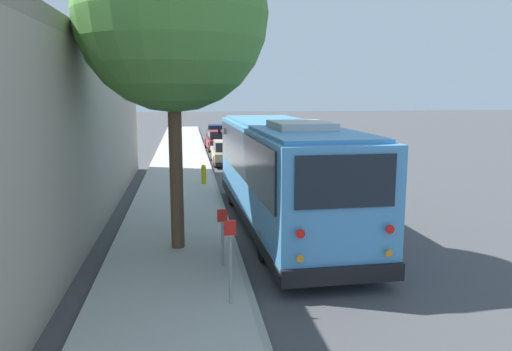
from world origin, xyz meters
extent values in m
plane|color=#474749|center=(0.00, 0.00, 0.00)|extent=(160.00, 160.00, 0.00)
cube|color=#B2AFA8|center=(0.00, 3.04, 0.07)|extent=(80.00, 3.05, 0.15)
cube|color=#9D9A94|center=(0.00, 1.45, 0.07)|extent=(80.00, 0.14, 0.15)
cube|color=#4C93D1|center=(-0.01, -0.21, 1.64)|extent=(10.55, 2.85, 2.72)
cube|color=black|center=(-0.01, -0.21, 0.43)|extent=(10.60, 2.90, 0.28)
cube|color=black|center=(-0.01, -0.21, 2.24)|extent=(9.70, 2.91, 1.29)
cube|color=black|center=(5.25, -0.04, 2.24)|extent=(0.10, 2.19, 1.36)
cube|color=black|center=(-5.27, -0.38, 2.33)|extent=(0.10, 2.01, 1.03)
cube|color=black|center=(5.25, -0.04, 2.86)|extent=(0.10, 1.80, 0.22)
cube|color=#4C93D1|center=(-0.01, -0.21, 3.04)|extent=(9.90, 2.59, 0.10)
cube|color=silver|center=(-1.87, -0.27, 3.16)|extent=(1.97, 1.48, 0.20)
cube|color=black|center=(5.28, -0.03, 0.47)|extent=(0.18, 2.53, 0.36)
cube|color=black|center=(-5.29, -0.39, 0.47)|extent=(0.18, 2.53, 0.36)
cylinder|color=red|center=(-5.38, 0.51, 1.37)|extent=(0.04, 0.18, 0.18)
cylinder|color=orange|center=(-5.38, 0.51, 0.88)|extent=(0.03, 0.14, 0.14)
cylinder|color=red|center=(-5.32, -1.29, 1.37)|extent=(0.04, 0.18, 0.18)
cylinder|color=orange|center=(-5.32, -1.29, 0.88)|extent=(0.03, 0.14, 0.14)
cube|color=white|center=(5.31, 0.80, 0.64)|extent=(0.05, 0.32, 0.18)
cube|color=white|center=(5.36, -0.87, 0.64)|extent=(0.05, 0.32, 0.18)
cube|color=black|center=(4.86, 1.36, 2.49)|extent=(0.06, 0.10, 0.24)
cylinder|color=black|center=(3.05, 0.99, 0.52)|extent=(1.05, 0.33, 1.04)
cylinder|color=slate|center=(3.05, 0.99, 0.52)|extent=(0.48, 0.34, 0.47)
cylinder|color=black|center=(3.13, -1.21, 0.52)|extent=(1.05, 0.33, 1.04)
cylinder|color=slate|center=(3.13, -1.21, 0.52)|extent=(0.48, 0.34, 0.47)
cylinder|color=black|center=(-2.98, 0.79, 0.52)|extent=(1.05, 0.33, 1.04)
cylinder|color=slate|center=(-2.98, 0.79, 0.52)|extent=(0.48, 0.34, 0.47)
cylinder|color=black|center=(-2.91, -1.41, 0.52)|extent=(1.05, 0.33, 1.04)
cylinder|color=slate|center=(-2.91, -1.41, 0.52)|extent=(0.48, 0.34, 0.47)
cube|color=tan|center=(13.26, 0.39, 0.46)|extent=(4.23, 1.65, 0.61)
cube|color=black|center=(13.15, 0.39, 1.01)|extent=(2.00, 1.41, 0.48)
cube|color=tan|center=(13.15, 0.39, 1.25)|extent=(1.92, 1.38, 0.05)
cube|color=black|center=(15.39, 0.41, 0.25)|extent=(0.09, 1.57, 0.20)
cube|color=black|center=(11.13, 0.38, 0.25)|extent=(0.09, 1.57, 0.20)
cylinder|color=black|center=(14.59, 1.14, 0.31)|extent=(0.62, 0.20, 0.62)
cylinder|color=slate|center=(14.59, 1.14, 0.31)|extent=(0.28, 0.22, 0.28)
cylinder|color=black|center=(14.60, -0.33, 0.31)|extent=(0.62, 0.20, 0.62)
cylinder|color=slate|center=(14.60, -0.33, 0.31)|extent=(0.28, 0.22, 0.28)
cylinder|color=black|center=(11.93, 1.12, 0.31)|extent=(0.62, 0.20, 0.62)
cylinder|color=slate|center=(11.93, 1.12, 0.31)|extent=(0.28, 0.22, 0.28)
cylinder|color=black|center=(11.94, -0.35, 0.31)|extent=(0.62, 0.20, 0.62)
cylinder|color=slate|center=(11.94, -0.35, 0.31)|extent=(0.28, 0.22, 0.28)
cube|color=maroon|center=(19.72, 0.37, 0.49)|extent=(4.22, 1.94, 0.65)
cube|color=black|center=(19.61, 0.36, 1.05)|extent=(2.03, 1.60, 0.48)
cube|color=maroon|center=(19.61, 0.36, 1.29)|extent=(1.95, 1.56, 0.05)
cube|color=black|center=(21.81, 0.47, 0.27)|extent=(0.16, 1.69, 0.20)
cube|color=black|center=(17.63, 0.27, 0.27)|extent=(0.16, 1.69, 0.20)
cylinder|color=black|center=(20.99, 1.23, 0.33)|extent=(0.67, 0.23, 0.66)
cylinder|color=slate|center=(20.99, 1.23, 0.33)|extent=(0.31, 0.23, 0.30)
cylinder|color=black|center=(21.07, -0.37, 0.33)|extent=(0.67, 0.23, 0.66)
cylinder|color=slate|center=(21.07, -0.37, 0.33)|extent=(0.31, 0.23, 0.30)
cylinder|color=black|center=(18.38, 1.10, 0.33)|extent=(0.67, 0.23, 0.66)
cylinder|color=slate|center=(18.38, 1.10, 0.33)|extent=(0.31, 0.23, 0.30)
cylinder|color=black|center=(18.45, -0.49, 0.33)|extent=(0.67, 0.23, 0.66)
cylinder|color=slate|center=(18.45, -0.49, 0.33)|extent=(0.31, 0.23, 0.30)
cube|color=#19234C|center=(25.57, 0.16, 0.49)|extent=(4.39, 1.86, 0.65)
cube|color=black|center=(25.45, 0.17, 1.06)|extent=(2.11, 1.53, 0.48)
cube|color=#19234C|center=(25.45, 0.17, 1.30)|extent=(2.03, 1.49, 0.05)
cube|color=black|center=(27.75, 0.06, 0.27)|extent=(0.15, 1.61, 0.20)
cube|color=black|center=(23.39, 0.26, 0.27)|extent=(0.15, 1.61, 0.20)
cylinder|color=black|center=(26.97, 0.86, 0.33)|extent=(0.68, 0.23, 0.67)
cylinder|color=slate|center=(26.97, 0.86, 0.33)|extent=(0.31, 0.23, 0.30)
cylinder|color=black|center=(26.90, -0.65, 0.33)|extent=(0.68, 0.23, 0.67)
cylinder|color=slate|center=(26.90, -0.65, 0.33)|extent=(0.31, 0.23, 0.30)
cylinder|color=black|center=(24.24, 0.98, 0.33)|extent=(0.68, 0.23, 0.67)
cylinder|color=slate|center=(24.24, 0.98, 0.33)|extent=(0.31, 0.23, 0.30)
cylinder|color=black|center=(24.17, -0.53, 0.33)|extent=(0.68, 0.23, 0.67)
cylinder|color=slate|center=(24.17, -0.53, 0.33)|extent=(0.31, 0.23, 0.30)
cylinder|color=brown|center=(-2.02, 2.88, 2.18)|extent=(0.33, 0.33, 4.05)
sphere|color=#4C8438|center=(-2.02, 2.88, 5.79)|extent=(4.54, 4.54, 4.54)
cylinder|color=gray|center=(-5.56, 1.87, 0.80)|extent=(0.06, 0.06, 1.30)
cube|color=red|center=(-5.56, 1.87, 1.59)|extent=(0.02, 0.22, 0.28)
cylinder|color=gray|center=(-3.56, 1.87, 0.66)|extent=(0.06, 0.06, 1.02)
cube|color=red|center=(-3.56, 1.87, 1.31)|extent=(0.02, 0.22, 0.28)
cylinder|color=gold|center=(6.52, 1.93, 0.47)|extent=(0.22, 0.22, 0.65)
sphere|color=gold|center=(6.52, 1.93, 0.86)|extent=(0.20, 0.20, 0.20)
cube|color=gray|center=(0.39, 5.26, 5.43)|extent=(22.90, 0.30, 0.40)
camera|label=1|loc=(-14.26, 2.61, 4.06)|focal=35.00mm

